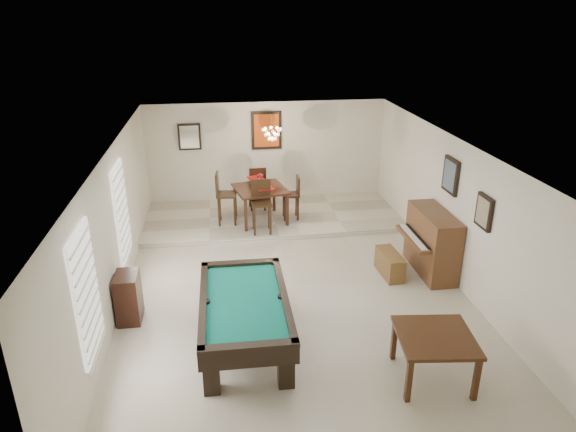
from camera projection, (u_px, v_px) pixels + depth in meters
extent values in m
cube|color=beige|center=(293.00, 287.00, 9.41)|extent=(6.00, 9.00, 0.02)
cube|color=silver|center=(267.00, 153.00, 13.04)|extent=(6.00, 0.04, 2.60)
cube|color=silver|center=(364.00, 405.00, 4.79)|extent=(6.00, 0.04, 2.60)
cube|color=silver|center=(115.00, 231.00, 8.53)|extent=(0.04, 9.00, 2.60)
cube|color=silver|center=(456.00, 212.00, 9.30)|extent=(0.04, 9.00, 2.60)
cube|color=white|center=(293.00, 148.00, 8.43)|extent=(6.00, 9.00, 0.04)
cube|color=beige|center=(273.00, 217.00, 12.37)|extent=(6.00, 2.50, 0.12)
cube|color=white|center=(86.00, 293.00, 6.48)|extent=(0.06, 1.00, 1.70)
cube|color=white|center=(122.00, 212.00, 9.05)|extent=(0.06, 1.00, 1.70)
cube|color=brown|center=(390.00, 264.00, 9.74)|extent=(0.36, 0.83, 0.45)
cube|color=black|center=(129.00, 297.00, 8.27)|extent=(0.36, 0.55, 0.82)
cube|color=#D84C14|center=(266.00, 130.00, 12.78)|extent=(0.75, 0.06, 0.95)
cube|color=white|center=(189.00, 137.00, 12.57)|extent=(0.55, 0.06, 0.65)
cube|color=slate|center=(451.00, 176.00, 9.35)|extent=(0.06, 0.55, 0.65)
cube|color=gray|center=(484.00, 212.00, 8.23)|extent=(0.06, 0.45, 0.55)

